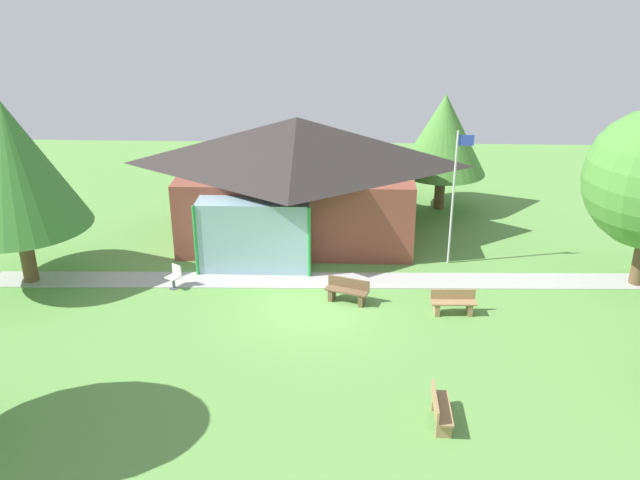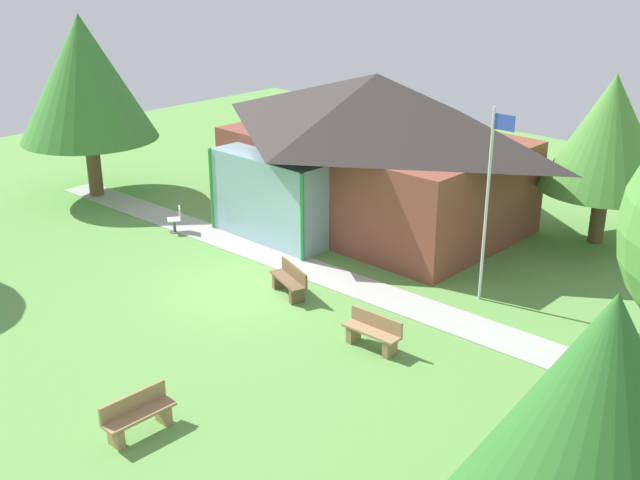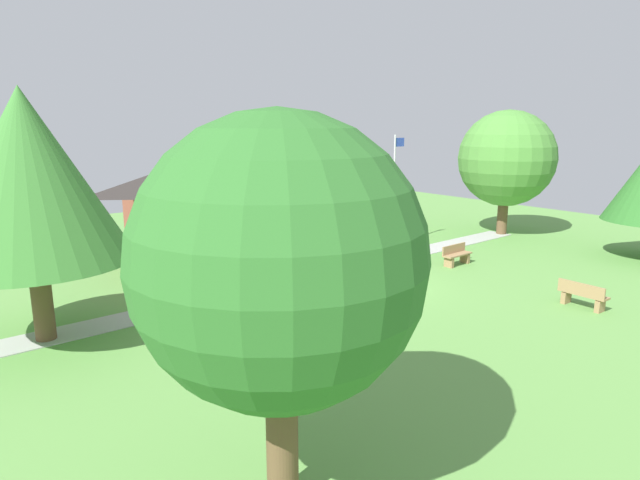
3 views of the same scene
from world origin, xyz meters
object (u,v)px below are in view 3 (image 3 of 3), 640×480
(bench_rear_near_path, at_px, (383,266))
(tree_lawn_corner, at_px, (279,262))
(patio_chair_west, at_px, (229,290))
(tree_west_hedge, at_px, (28,177))
(flagpole, at_px, (394,186))
(tree_behind_pavilion_right, at_px, (318,164))
(tree_east_hedge, at_px, (507,159))
(bench_front_right, at_px, (582,296))
(bench_mid_right, at_px, (456,255))
(pavilion, at_px, (252,196))

(bench_rear_near_path, height_order, tree_lawn_corner, tree_lawn_corner)
(patio_chair_west, height_order, tree_west_hedge, tree_west_hedge)
(flagpole, height_order, tree_behind_pavilion_right, tree_behind_pavilion_right)
(tree_east_hedge, distance_m, tree_lawn_corner, 23.06)
(tree_east_hedge, xyz_separation_m, tree_lawn_corner, (-20.84, -9.89, -0.12))
(bench_front_right, bearing_deg, patio_chair_west, -129.65)
(bench_front_right, distance_m, tree_west_hedge, 16.58)
(bench_mid_right, xyz_separation_m, tree_east_hedge, (7.07, 2.52, 3.59))
(pavilion, height_order, tree_lawn_corner, tree_lawn_corner)
(tree_east_hedge, bearing_deg, bench_rear_near_path, -170.41)
(tree_east_hedge, bearing_deg, flagpole, 166.70)
(bench_front_right, xyz_separation_m, tree_east_hedge, (8.23, 8.37, 3.59))
(bench_mid_right, relative_size, bench_rear_near_path, 0.97)
(flagpole, bearing_deg, bench_rear_near_path, -139.83)
(pavilion, bearing_deg, tree_west_hedge, -153.11)
(bench_front_right, bearing_deg, tree_east_hedge, 136.53)
(patio_chair_west, height_order, tree_lawn_corner, tree_lawn_corner)
(bench_front_right, bearing_deg, tree_lawn_corner, -82.08)
(bench_rear_near_path, bearing_deg, tree_east_hedge, -151.18)
(bench_rear_near_path, height_order, tree_behind_pavilion_right, tree_behind_pavilion_right)
(tree_west_hedge, height_order, tree_lawn_corner, tree_west_hedge)
(flagpole, height_order, tree_east_hedge, tree_east_hedge)
(bench_rear_near_path, relative_size, patio_chair_west, 1.82)
(patio_chair_west, distance_m, tree_lawn_corner, 10.38)
(pavilion, relative_size, bench_rear_near_path, 6.64)
(bench_front_right, relative_size, tree_behind_pavilion_right, 0.28)
(bench_front_right, relative_size, tree_lawn_corner, 0.25)
(bench_mid_right, height_order, patio_chair_west, patio_chair_west)
(bench_front_right, height_order, tree_lawn_corner, tree_lawn_corner)
(flagpole, relative_size, tree_lawn_corner, 0.88)
(bench_front_right, relative_size, patio_chair_west, 1.75)
(bench_mid_right, xyz_separation_m, bench_front_right, (-1.16, -5.85, 0.00))
(tree_behind_pavilion_right, bearing_deg, bench_front_right, -96.88)
(bench_mid_right, bearing_deg, bench_front_right, 76.86)
(flagpole, bearing_deg, patio_chair_west, -166.25)
(tree_lawn_corner, bearing_deg, bench_mid_right, 28.16)
(bench_rear_near_path, distance_m, patio_chair_west, 6.31)
(flagpole, xyz_separation_m, tree_west_hedge, (-15.67, -2.17, 1.52))
(bench_rear_near_path, relative_size, tree_west_hedge, 0.23)
(pavilion, xyz_separation_m, bench_mid_right, (5.73, -6.74, -2.25))
(bench_rear_near_path, bearing_deg, bench_mid_right, -172.25)
(bench_mid_right, distance_m, tree_west_hedge, 15.89)
(pavilion, height_order, bench_front_right, pavilion)
(patio_chair_west, bearing_deg, bench_front_right, 173.08)
(patio_chair_west, relative_size, tree_lawn_corner, 0.14)
(bench_mid_right, height_order, tree_west_hedge, tree_west_hedge)
(tree_lawn_corner, xyz_separation_m, tree_behind_pavilion_right, (14.56, 17.70, -0.31))
(pavilion, height_order, tree_west_hedge, tree_west_hedge)
(bench_mid_right, relative_size, tree_lawn_corner, 0.25)
(bench_front_right, height_order, tree_east_hedge, tree_east_hedge)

